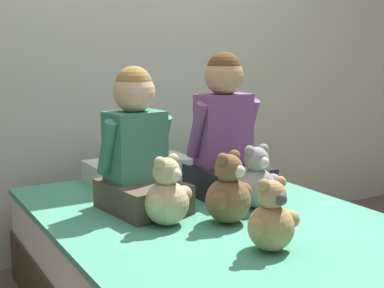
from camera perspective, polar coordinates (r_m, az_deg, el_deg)
The scene contains 9 objects.
wall_behind_bed at distance 3.09m, azimuth -8.33°, elevation 11.64°, with size 8.00×0.06×2.50m.
bed at distance 2.31m, azimuth 2.79°, elevation -13.61°, with size 1.31×1.89×0.47m.
child_on_left at distance 2.31m, azimuth -5.82°, elevation -0.53°, with size 0.34×0.41×0.62m.
child_on_right at distance 2.52m, azimuth 3.63°, elevation 0.93°, with size 0.35×0.35×0.68m.
teddy_bear_held_by_left_child at distance 2.12m, azimuth -2.67°, elevation -5.55°, with size 0.23×0.18×0.28m.
teddy_bear_held_by_right_child at distance 2.36m, azimuth 6.87°, elevation -3.97°, with size 0.24×0.18×0.28m.
teddy_bear_between_children at distance 2.15m, azimuth 3.93°, elevation -5.25°, with size 0.23×0.18×0.29m.
teddy_bear_at_foot_of_bed at distance 1.88m, azimuth 8.48°, elevation -8.04°, with size 0.22×0.16×0.26m.
pillow_at_headboard at distance 2.87m, azimuth -5.63°, elevation -2.71°, with size 0.55×0.27×0.11m.
Camera 1 is at (-1.15, -1.77, 1.17)m, focal length 50.00 mm.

